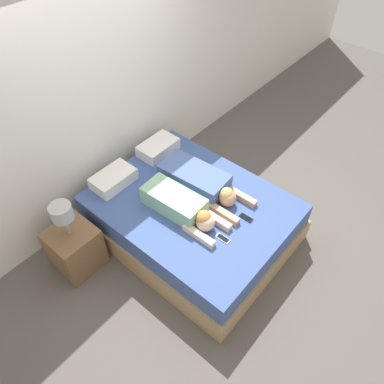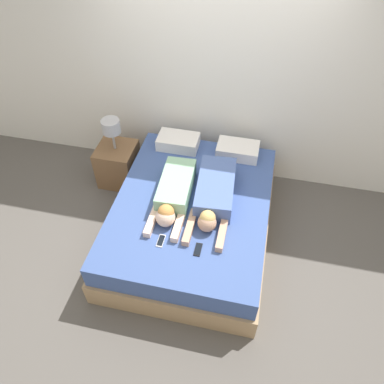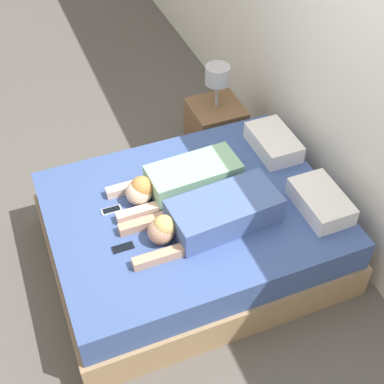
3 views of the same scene
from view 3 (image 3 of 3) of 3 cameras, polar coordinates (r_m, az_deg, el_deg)
name	(u,v)px [view 3 (image 3 of 3)]	position (r m, az deg, el deg)	size (l,w,h in m)	color
ground_plane	(192,255)	(4.31, 0.00, -6.72)	(12.00, 12.00, 0.00)	#5B5651
wall_back	(355,85)	(3.92, 16.96, 10.83)	(12.00, 0.06, 2.60)	white
bed	(192,232)	(4.09, 0.00, -4.32)	(1.65, 2.12, 0.56)	tan
pillow_head_left	(273,142)	(4.36, 8.68, 5.26)	(0.48, 0.30, 0.14)	white
pillow_head_right	(321,201)	(3.93, 13.57, -0.99)	(0.48, 0.30, 0.14)	white
person_left	(180,181)	(3.93, -1.29, 1.23)	(0.35, 0.98, 0.22)	#8CBF99
person_right	(212,215)	(3.69, 2.18, -2.48)	(0.43, 1.11, 0.21)	#4C66A5
cell_phone_left	(111,210)	(3.90, -8.59, -1.92)	(0.06, 0.15, 0.01)	silver
cell_phone_right	(123,247)	(3.65, -7.37, -5.89)	(0.06, 0.15, 0.01)	black
nightstand	(216,126)	(5.02, 2.53, 7.04)	(0.46, 0.46, 0.94)	brown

